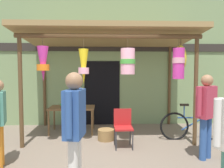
{
  "coord_description": "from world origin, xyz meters",
  "views": [
    {
      "loc": [
        0.02,
        -4.63,
        1.72
      ],
      "look_at": [
        0.25,
        1.01,
        1.36
      ],
      "focal_mm": 34.74,
      "sensor_mm": 36.0,
      "label": 1
    }
  ],
  "objects": [
    {
      "name": "wicker_basket_by_table",
      "position": [
        0.09,
        0.61,
        0.13
      ],
      "size": [
        0.4,
        0.4,
        0.26
      ],
      "primitive_type": "cylinder",
      "color": "olive",
      "rests_on": "ground_plane"
    },
    {
      "name": "parked_bicycle",
      "position": [
        2.29,
        0.54,
        0.35
      ],
      "size": [
        1.75,
        0.44,
        0.92
      ],
      "color": "black",
      "rests_on": "ground_plane"
    },
    {
      "name": "flower_heap_on_table",
      "position": [
        -0.83,
        1.27,
        0.78
      ],
      "size": [
        0.63,
        0.44,
        0.15
      ],
      "color": "green",
      "rests_on": "display_table"
    },
    {
      "name": "passerby_at_right",
      "position": [
        -0.36,
        -1.79,
        1.0
      ],
      "size": [
        0.27,
        0.59,
        1.69
      ],
      "color": "silver",
      "rests_on": "ground_plane"
    },
    {
      "name": "folding_chair",
      "position": [
        0.47,
        0.15,
        0.5
      ],
      "size": [
        0.41,
        0.41,
        0.84
      ],
      "color": "#AD1E1E",
      "rests_on": "ground_plane"
    },
    {
      "name": "market_stall_canopy",
      "position": [
        0.2,
        1.0,
        2.41
      ],
      "size": [
        4.41,
        2.44,
        2.75
      ],
      "color": "brown",
      "rests_on": "ground_plane"
    },
    {
      "name": "shopper_by_bananas",
      "position": [
        2.0,
        -0.6,
        0.96
      ],
      "size": [
        0.5,
        0.41,
        1.64
      ],
      "color": "#2D5193",
      "rests_on": "ground_plane"
    },
    {
      "name": "display_table",
      "position": [
        -0.84,
        1.3,
        0.63
      ],
      "size": [
        1.23,
        0.75,
        0.71
      ],
      "color": "brown",
      "rests_on": "ground_plane"
    },
    {
      "name": "ground_plane",
      "position": [
        0.0,
        0.0,
        0.0
      ],
      "size": [
        30.0,
        30.0,
        0.0
      ],
      "primitive_type": "plane",
      "color": "#756656"
    },
    {
      "name": "shop_facade",
      "position": [
        -0.0,
        2.27,
        1.95
      ],
      "size": [
        12.94,
        0.29,
        3.91
      ],
      "color": "#7A9360",
      "rests_on": "ground_plane"
    }
  ]
}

